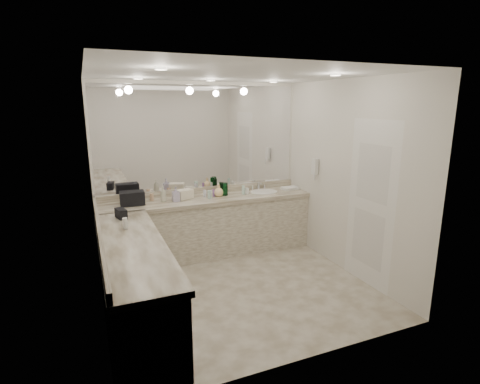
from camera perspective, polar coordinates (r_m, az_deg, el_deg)
name	(u,v)px	position (r m, az deg, el deg)	size (l,w,h in m)	color
floor	(238,287)	(4.91, -0.34, -14.33)	(3.20, 3.20, 0.00)	#BDB4A1
ceiling	(237,74)	(4.36, -0.39, 17.54)	(3.20, 3.20, 0.00)	white
wall_back	(201,168)	(5.85, -5.98, 3.62)	(3.20, 0.02, 2.60)	silver
wall_left	(94,201)	(4.14, -21.30, -1.30)	(0.02, 3.00, 2.60)	silver
wall_right	(347,178)	(5.27, 15.97, 2.09)	(0.02, 3.00, 2.60)	silver
vanity_back_base	(208,228)	(5.79, -4.90, -5.47)	(3.20, 0.60, 0.84)	beige
vanity_back_top	(208,200)	(5.65, -4.96, -1.17)	(3.20, 0.64, 0.06)	beige
vanity_left_base	(134,286)	(4.18, -15.89, -13.67)	(0.60, 2.40, 0.84)	beige
vanity_left_top	(132,246)	(4.00, -16.16, -7.88)	(0.64, 2.42, 0.06)	beige
backsplash_back	(202,190)	(5.90, -5.84, 0.23)	(3.20, 0.04, 0.10)	beige
backsplash_left	(99,233)	(4.24, -20.63, -5.86)	(0.04, 3.00, 0.10)	beige
mirror_back	(200,138)	(5.78, -6.06, 8.25)	(3.12, 0.01, 1.55)	white
mirror_left	(91,155)	(4.05, -21.70, 5.23)	(0.01, 2.92, 1.55)	white
sink	(264,192)	(6.00, 3.68, -0.04)	(0.44, 0.44, 0.03)	white
faucet	(258,185)	(6.17, 2.82, 1.05)	(0.24, 0.16, 0.14)	silver
wall_phone	(315,167)	(5.78, 11.35, 3.82)	(0.06, 0.10, 0.24)	white
door	(370,205)	(4.94, 19.25, -1.84)	(0.02, 0.82, 2.10)	white
black_toiletry_bag	(132,199)	(5.40, -16.10, -0.97)	(0.33, 0.21, 0.19)	black
black_bag_spill	(121,214)	(4.84, -17.67, -3.16)	(0.10, 0.21, 0.12)	black
cream_cosmetic_case	(185,195)	(5.58, -8.43, -0.40)	(0.24, 0.14, 0.14)	beige
hand_towel	(290,188)	(6.22, 7.61, 0.60)	(0.26, 0.17, 0.04)	white
lotion_left	(125,224)	(4.40, -17.10, -4.67)	(0.05, 0.05, 0.13)	white
soap_bottle_a	(163,194)	(5.49, -11.62, -0.31)	(0.09, 0.09, 0.22)	beige
soap_bottle_b	(176,194)	(5.46, -9.77, -0.33)	(0.10, 0.10, 0.21)	#B7ADCB
soap_bottle_c	(219,190)	(5.69, -3.27, 0.23)	(0.14, 0.14, 0.19)	#FFD691
green_bottle_0	(221,189)	(5.77, -2.88, 0.50)	(0.07, 0.07, 0.20)	#0C5420
green_bottle_1	(221,188)	(5.84, -2.87, 0.59)	(0.07, 0.07, 0.18)	#0C5420
green_bottle_2	(222,188)	(5.81, -2.73, 0.54)	(0.07, 0.07, 0.19)	#0C5420
green_bottle_3	(225,189)	(5.74, -2.25, 0.43)	(0.07, 0.07, 0.20)	#0C5420
amenity_bottle_0	(247,191)	(5.86, 1.05, 0.16)	(0.07, 0.07, 0.09)	white
amenity_bottle_1	(176,197)	(5.58, -9.80, -0.74)	(0.07, 0.07, 0.08)	#E0B28C
amenity_bottle_2	(243,190)	(5.81, 0.50, 0.31)	(0.04, 0.04, 0.14)	silver
amenity_bottle_3	(210,195)	(5.58, -4.66, -0.39)	(0.06, 0.06, 0.12)	silver
amenity_bottle_4	(127,201)	(5.45, -16.87, -1.37)	(0.05, 0.05, 0.10)	#E0B28C
amenity_bottle_5	(152,197)	(5.59, -13.30, -0.76)	(0.06, 0.06, 0.11)	#E0B28C
amenity_bottle_6	(205,194)	(5.67, -5.40, -0.23)	(0.05, 0.05, 0.11)	silver
amenity_bottle_7	(214,193)	(5.69, -4.03, -0.15)	(0.04, 0.04, 0.11)	#9966B2
amenity_bottle_8	(218,191)	(5.81, -3.34, 0.23)	(0.04, 0.04, 0.13)	white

